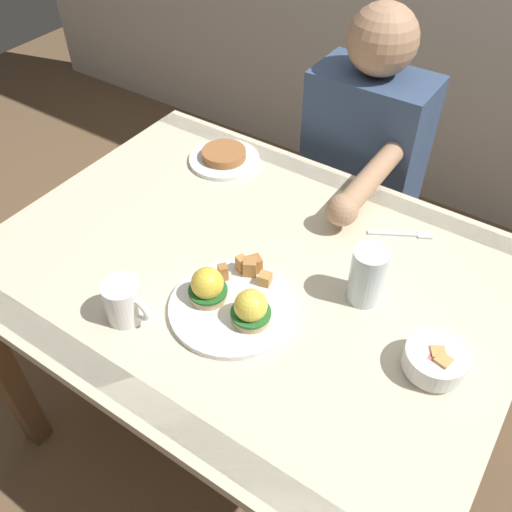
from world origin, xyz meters
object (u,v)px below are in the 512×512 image
Objects in this scene: fruit_bowl at (435,360)px; side_plate at (224,157)px; eggs_benedict_plate at (231,300)px; coffee_mug at (124,301)px; fork at (404,234)px; water_glass_near at (367,278)px; diner_person at (359,170)px; dining_table at (250,296)px.

fruit_bowl is 0.60× the size of side_plate.
coffee_mug is at bearing -140.51° from eggs_benedict_plate.
water_glass_near reaches higher than fork.
coffee_mug is 0.89m from diner_person.
diner_person is at bearing 125.54° from fruit_bowl.
water_glass_near is at bearing -24.03° from side_plate.
dining_table is at bearing -130.43° from fork.
dining_table is 0.44m from side_plate.
dining_table is at bearing -89.55° from diner_person.
fruit_bowl is at bearing -26.66° from water_glass_near.
fruit_bowl is at bearing 21.58° from coffee_mug.
eggs_benedict_plate is at bearing -86.39° from diner_person.
eggs_benedict_plate is at bearing -167.63° from fruit_bowl.
dining_table is at bearing -167.33° from water_glass_near.
fruit_bowl is 1.08× the size of coffee_mug.
fork is at bearing -0.96° from side_plate.
eggs_benedict_plate is 0.55m from side_plate.
diner_person is at bearing 45.14° from side_plate.
water_glass_near is 0.67× the size of side_plate.
coffee_mug is at bearing -139.85° from water_glass_near.
coffee_mug is 0.56× the size of side_plate.
side_plate is at bearing -134.86° from diner_person.
side_plate is (-0.56, 0.25, -0.05)m from water_glass_near.
diner_person is (-0.46, 0.64, -0.12)m from fruit_bowl.
eggs_benedict_plate reaches higher than dining_table.
dining_table is at bearing 175.11° from fruit_bowl.
water_glass_near is (0.39, 0.33, 0.01)m from coffee_mug.
eggs_benedict_plate is 0.48m from fork.
dining_table is 8.36× the size of fork.
side_plate reaches higher than fork.
dining_table is 0.19m from eggs_benedict_plate.
water_glass_near reaches higher than coffee_mug.
eggs_benedict_plate is 0.74m from diner_person.
fruit_bowl is 0.22m from water_glass_near.
dining_table is 0.60m from diner_person.
side_plate is at bearing 155.29° from fruit_bowl.
diner_person is (0.29, 0.29, -0.10)m from side_plate.
coffee_mug is at bearing -123.97° from fork.
side_plate is 0.18× the size of diner_person.
fruit_bowl is 0.39m from fork.
eggs_benedict_plate is 2.42× the size of coffee_mug.
side_plate is at bearing 106.51° from coffee_mug.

